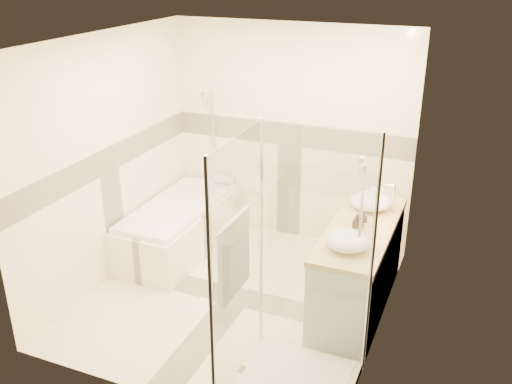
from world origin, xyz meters
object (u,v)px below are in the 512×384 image
at_px(bathtub, 178,225).
at_px(vanity, 358,267).
at_px(shower_enclosure, 283,329).
at_px(vessel_sink_far, 347,240).
at_px(amenity_bottle_a, 357,223).
at_px(vessel_sink_near, 370,201).
at_px(amenity_bottle_b, 361,217).

relative_size(bathtub, vanity, 1.05).
distance_m(bathtub, shower_enclosure, 2.47).
bearing_deg(vessel_sink_far, shower_enclosure, -108.40).
bearing_deg(vessel_sink_far, amenity_bottle_a, 90.00).
xyz_separation_m(bathtub, vessel_sink_far, (2.13, -0.80, 0.62)).
xyz_separation_m(shower_enclosure, vessel_sink_far, (0.27, 0.82, 0.42)).
distance_m(vanity, vessel_sink_near, 0.67).
xyz_separation_m(bathtub, amenity_bottle_a, (2.13, -0.45, 0.63)).
height_order(vessel_sink_near, amenity_bottle_b, vessel_sink_near).
height_order(bathtub, vessel_sink_near, vessel_sink_near).
height_order(vanity, vessel_sink_far, vessel_sink_far).
xyz_separation_m(vanity, vessel_sink_far, (-0.02, -0.45, 0.50)).
xyz_separation_m(bathtub, vanity, (2.15, -0.35, 0.12)).
height_order(vanity, amenity_bottle_b, amenity_bottle_b).
distance_m(vessel_sink_near, amenity_bottle_b, 0.38).
height_order(shower_enclosure, vessel_sink_far, shower_enclosure).
bearing_deg(vanity, vessel_sink_far, -92.54).
relative_size(bathtub, shower_enclosure, 0.83).
height_order(bathtub, vanity, vanity).
relative_size(vessel_sink_near, vessel_sink_far, 1.04).
distance_m(vessel_sink_far, amenity_bottle_b, 0.50).
distance_m(shower_enclosure, vessel_sink_near, 1.78).
distance_m(bathtub, amenity_bottle_a, 2.26).
bearing_deg(amenity_bottle_b, vessel_sink_far, -90.00).
distance_m(amenity_bottle_a, amenity_bottle_b, 0.15).
bearing_deg(amenity_bottle_a, bathtub, 168.14).
bearing_deg(vessel_sink_near, vessel_sink_far, -90.00).
bearing_deg(amenity_bottle_a, shower_enclosure, -103.09).
xyz_separation_m(shower_enclosure, amenity_bottle_a, (0.27, 1.17, 0.43)).
xyz_separation_m(vanity, shower_enclosure, (-0.29, -1.27, 0.08)).
xyz_separation_m(shower_enclosure, amenity_bottle_b, (0.27, 1.32, 0.42)).
distance_m(shower_enclosure, vessel_sink_far, 0.96).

